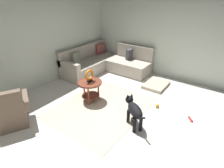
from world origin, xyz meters
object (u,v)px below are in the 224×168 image
at_px(torus_sculpture, 89,75).
at_px(dog_toy_rope, 190,119).
at_px(dog_toy_ball, 157,106).
at_px(side_table, 90,86).
at_px(sectional_couch, 105,64).
at_px(armchair, 10,113).
at_px(dog_bed_mat, 156,85).
at_px(dog, 134,110).

bearing_deg(torus_sculpture, dog_toy_rope, -73.83).
bearing_deg(dog_toy_rope, dog_toy_ball, 87.80).
bearing_deg(torus_sculpture, side_table, 79.38).
relative_size(side_table, dog_toy_rope, 3.66).
height_order(side_table, torus_sculpture, torus_sculpture).
bearing_deg(side_table, sectional_couch, 26.91).
distance_m(armchair, dog_toy_ball, 3.27).
distance_m(armchair, torus_sculpture, 1.86).
bearing_deg(armchair, side_table, 5.59).
distance_m(side_table, dog_toy_rope, 2.44).
xyz_separation_m(side_table, torus_sculpture, (-0.00, -0.00, 0.29)).
bearing_deg(dog_bed_mat, torus_sculpture, 148.89).
bearing_deg(armchair, dog, -26.70).
height_order(sectional_couch, side_table, sectional_couch).
bearing_deg(dog, dog_toy_ball, 26.98).
bearing_deg(dog_toy_ball, sectional_couch, 66.57).
bearing_deg(armchair, dog_toy_ball, -15.25).
relative_size(sectional_couch, torus_sculpture, 6.90).
bearing_deg(dog_toy_ball, armchair, 137.38).
distance_m(side_table, dog, 1.39).
bearing_deg(dog_toy_ball, dog, 170.49).
bearing_deg(armchair, torus_sculpture, 5.59).
height_order(armchair, dog_toy_rope, armchair).
relative_size(dog, dog_toy_ball, 7.58).
bearing_deg(sectional_couch, dog_toy_rope, -108.57).
distance_m(dog, dog_toy_ball, 0.98).
bearing_deg(dog, dog_toy_rope, -10.51).
xyz_separation_m(torus_sculpture, dog_bed_mat, (1.74, -1.05, -0.67)).
xyz_separation_m(armchair, dog, (1.49, -2.05, 0.05)).
bearing_deg(sectional_couch, torus_sculpture, -153.09).
xyz_separation_m(armchair, side_table, (1.69, -0.68, 0.09)).
bearing_deg(dog_toy_ball, torus_sculpture, 114.69).
xyz_separation_m(side_table, dog, (-0.21, -1.38, -0.04)).
distance_m(sectional_couch, side_table, 1.96).
bearing_deg(armchair, dog_toy_rope, -24.32).
height_order(sectional_couch, dog_toy_rope, sectional_couch).
xyz_separation_m(sectional_couch, dog_bed_mat, (-0.01, -1.93, -0.25)).
bearing_deg(dog, side_table, 117.96).
height_order(armchair, dog_toy_ball, armchair).
distance_m(armchair, dog_toy_rope, 3.83).
bearing_deg(dog_toy_ball, side_table, 114.69).
relative_size(armchair, side_table, 1.64).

